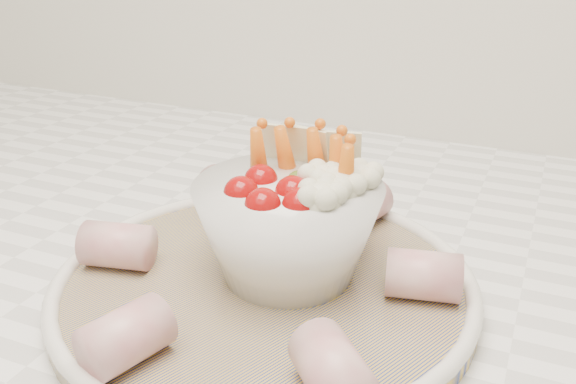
% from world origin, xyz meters
% --- Properties ---
extents(serving_platter, '(0.41, 0.41, 0.02)m').
position_xyz_m(serving_platter, '(0.05, 1.34, 0.93)').
color(serving_platter, navy).
rests_on(serving_platter, kitchen_counter).
extents(veggie_bowl, '(0.14, 0.14, 0.11)m').
position_xyz_m(veggie_bowl, '(0.06, 1.36, 0.98)').
color(veggie_bowl, white).
rests_on(veggie_bowl, serving_platter).
extents(cured_meat_rolls, '(0.28, 0.29, 0.04)m').
position_xyz_m(cured_meat_rolls, '(0.05, 1.34, 0.95)').
color(cured_meat_rolls, '#BD5661').
rests_on(cured_meat_rolls, serving_platter).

